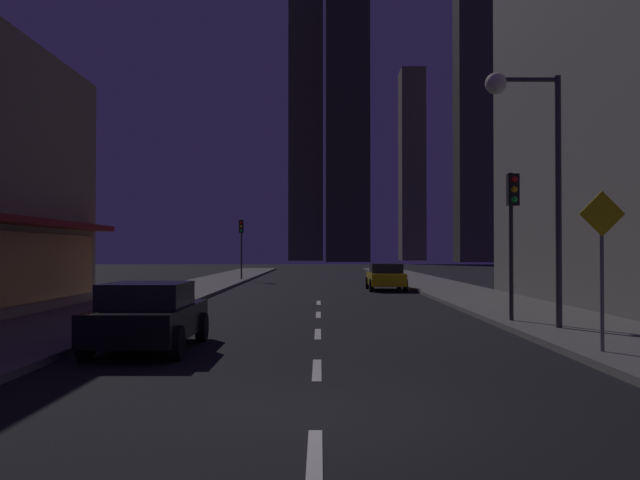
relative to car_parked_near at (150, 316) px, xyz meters
name	(u,v)px	position (x,y,z in m)	size (l,w,h in m)	color
ground_plane	(320,287)	(3.60, 26.39, -0.79)	(78.00, 136.00, 0.10)	black
sidewalk_right	(436,285)	(10.60, 26.39, -0.67)	(4.00, 76.00, 0.15)	#605E59
sidewalk_left	(204,285)	(-3.40, 26.39, -0.67)	(4.00, 76.00, 0.15)	#605E59
lane_marking_center	(319,334)	(3.60, 2.79, -0.73)	(0.16, 23.00, 0.01)	silver
skyscraper_distant_tall	(307,92)	(0.53, 137.48, 37.15)	(7.58, 8.99, 75.79)	#454133
skyscraper_distant_mid	(348,103)	(9.03, 118.70, 30.46)	(8.51, 7.43, 62.41)	#322F25
skyscraper_distant_short	(413,165)	(24.84, 141.59, 21.14)	(5.50, 7.61, 43.77)	#635E4A
skyscraper_distant_slender	(476,74)	(33.57, 116.42, 35.59)	(7.20, 6.59, 72.65)	#413D30
car_parked_near	(150,316)	(0.00, 0.00, 0.00)	(1.98, 4.24, 1.45)	black
car_parked_far	(387,277)	(7.20, 22.12, 0.00)	(1.98, 4.24, 1.45)	gold
fire_hydrant_far_left	(159,296)	(-2.30, 10.46, -0.29)	(0.42, 0.30, 0.65)	#B2B2B2
traffic_light_near_right	(513,213)	(9.10, 4.69, 2.45)	(0.32, 0.48, 4.20)	#2D2D2D
traffic_light_far_left	(242,236)	(-1.90, 33.37, 2.45)	(0.32, 0.48, 4.20)	#2D2D2D
street_lamp_right	(527,137)	(8.98, 2.96, 4.33)	(1.96, 0.56, 6.58)	#38383D
pedestrian_crossing_sign	(603,256)	(9.20, -1.17, 1.28)	(0.91, 0.08, 3.15)	slate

